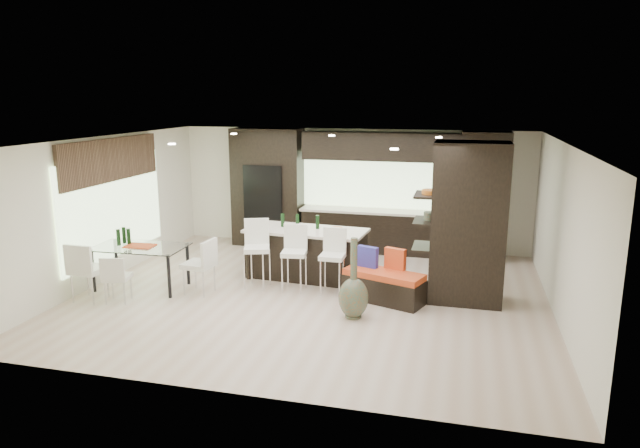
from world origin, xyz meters
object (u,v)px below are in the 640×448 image
(stool_right, at_px, (332,268))
(chair_far, at_px, (89,274))
(kitchen_island, at_px, (306,253))
(dining_table, at_px, (141,267))
(chair_end, at_px, (199,268))
(stool_left, at_px, (257,261))
(bench, at_px, (384,286))
(floor_vase, at_px, (354,278))
(stool_mid, at_px, (294,265))
(chair_near, at_px, (118,280))

(stool_right, distance_m, chair_far, 4.15)
(kitchen_island, relative_size, dining_table, 1.40)
(chair_far, bearing_deg, chair_end, 27.15)
(dining_table, xyz_separation_m, chair_far, (-0.51, -0.79, 0.08))
(stool_left, distance_m, bench, 2.35)
(stool_left, bearing_deg, floor_vase, -45.50)
(stool_mid, distance_m, bench, 1.65)
(stool_right, bearing_deg, chair_far, -161.13)
(kitchen_island, bearing_deg, chair_far, -141.72)
(stool_left, xyz_separation_m, chair_end, (-0.89, -0.54, -0.05))
(kitchen_island, relative_size, chair_far, 2.39)
(stool_mid, height_order, chair_near, stool_mid)
(stool_right, bearing_deg, bench, -9.62)
(kitchen_island, bearing_deg, chair_near, -137.77)
(stool_left, height_order, chair_near, stool_left)
(bench, relative_size, chair_near, 1.81)
(bench, distance_m, dining_table, 4.37)
(stool_left, bearing_deg, bench, -22.38)
(floor_vase, bearing_deg, dining_table, 173.65)
(floor_vase, distance_m, dining_table, 4.03)
(dining_table, bearing_deg, kitchen_island, 24.23)
(stool_right, xyz_separation_m, chair_far, (-3.93, -1.35, 0.01))
(stool_mid, height_order, stool_right, stool_mid)
(chair_end, bearing_deg, chair_far, 120.65)
(bench, distance_m, floor_vase, 0.99)
(chair_near, bearing_deg, kitchen_island, 24.69)
(chair_near, bearing_deg, floor_vase, -8.60)
(stool_mid, bearing_deg, stool_right, -7.01)
(stool_mid, bearing_deg, stool_left, 173.60)
(stool_right, distance_m, floor_vase, 1.17)
(stool_left, xyz_separation_m, stool_right, (1.39, 0.02, -0.04))
(chair_end, bearing_deg, stool_right, -71.39)
(stool_mid, relative_size, chair_far, 1.01)
(stool_mid, height_order, chair_far, stool_mid)
(dining_table, xyz_separation_m, chair_end, (1.14, 0.00, 0.06))
(chair_end, bearing_deg, stool_mid, -65.89)
(kitchen_island, distance_m, chair_end, 2.08)
(stool_right, bearing_deg, floor_vase, -60.24)
(stool_mid, relative_size, chair_near, 1.26)
(kitchen_island, distance_m, chair_near, 3.43)
(dining_table, height_order, chair_far, chair_far)
(dining_table, bearing_deg, stool_left, 12.79)
(chair_near, bearing_deg, stool_right, 7.93)
(stool_right, height_order, chair_far, chair_far)
(bench, distance_m, chair_far, 5.01)
(chair_far, relative_size, chair_end, 1.04)
(floor_vase, bearing_deg, kitchen_island, 125.31)
(bench, xyz_separation_m, chair_far, (-4.86, -1.19, 0.21))
(floor_vase, relative_size, chair_far, 1.36)
(kitchen_island, height_order, chair_far, chair_far)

